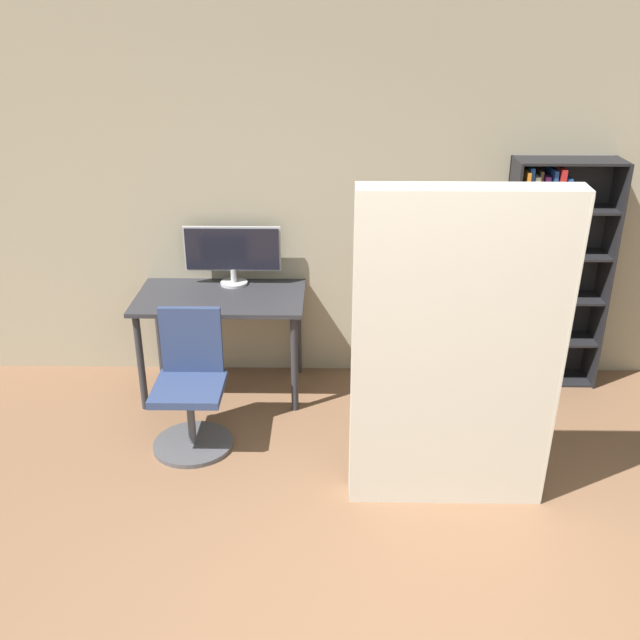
# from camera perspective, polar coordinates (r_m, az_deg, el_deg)

# --- Properties ---
(wall_back) EXTENTS (8.00, 0.06, 2.70)m
(wall_back) POSITION_cam_1_polar(r_m,az_deg,el_deg) (5.24, 3.61, 9.45)
(wall_back) COLOR tan
(wall_back) RESTS_ON ground
(desk) EXTENTS (1.20, 0.69, 0.76)m
(desk) POSITION_cam_1_polar(r_m,az_deg,el_deg) (5.16, -7.93, 0.91)
(desk) COLOR #2D2D33
(desk) RESTS_ON ground
(monitor) EXTENTS (0.70, 0.20, 0.44)m
(monitor) POSITION_cam_1_polar(r_m,az_deg,el_deg) (5.24, -7.02, 5.45)
(monitor) COLOR #B7B7BC
(monitor) RESTS_ON desk
(office_chair) EXTENTS (0.52, 0.52, 0.90)m
(office_chair) POSITION_cam_1_polar(r_m,az_deg,el_deg) (4.68, -10.29, -5.84)
(office_chair) COLOR #4C4C51
(office_chair) RESTS_ON ground
(bookshelf) EXTENTS (0.74, 0.30, 1.69)m
(bookshelf) POSITION_cam_1_polar(r_m,az_deg,el_deg) (5.47, 17.23, 3.11)
(bookshelf) COLOR black
(bookshelf) RESTS_ON ground
(mattress_near) EXTENTS (1.11, 0.25, 1.87)m
(mattress_near) POSITION_cam_1_polar(r_m,az_deg,el_deg) (3.87, 10.90, -2.93)
(mattress_near) COLOR beige
(mattress_near) RESTS_ON ground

